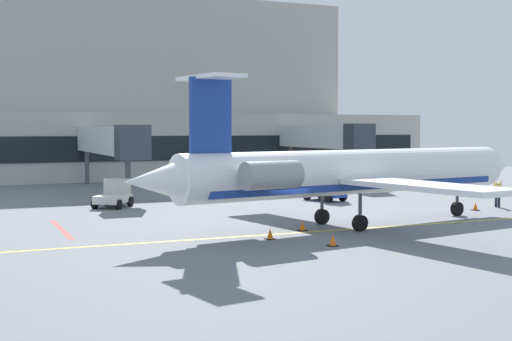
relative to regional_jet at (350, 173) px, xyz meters
The scene contains 13 objects.
ground 5.91m from the regional_jet, 167.35° to the right, with size 120.00×120.00×0.11m.
terminal_building 45.69m from the regional_jet, 92.18° to the left, with size 76.47×11.82×21.12m.
jet_bridge_west 28.22m from the regional_jet, 107.69° to the left, with size 2.40×22.60×5.95m.
jet_bridge_east 32.92m from the regional_jet, 63.70° to the left, with size 2.40×17.43×6.14m.
regional_jet is the anchor object (origin of this frame).
baggage_tug 14.36m from the regional_jet, 65.58° to the left, with size 2.66×3.72×1.94m.
pushback_tractor 18.72m from the regional_jet, 123.96° to the left, with size 3.32×3.49×2.03m.
fuel_tank 30.83m from the regional_jet, 74.74° to the left, with size 7.61×2.88×2.62m.
marshaller 15.78m from the regional_jet, 16.20° to the left, with size 0.75×0.51×1.91m.
safety_cone_alpha 7.47m from the regional_jet, 127.56° to the right, with size 0.47×0.47×0.55m.
safety_cone_bravo 13.03m from the regional_jet, 15.79° to the left, with size 0.47×0.47×0.55m.
safety_cone_charlie 4.35m from the regional_jet, behind, with size 0.47×0.47×0.55m.
safety_cone_delta 7.18m from the regional_jet, 158.81° to the right, with size 0.47×0.47×0.55m.
Camera 1 is at (-15.98, -33.53, 5.69)m, focal length 48.86 mm.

